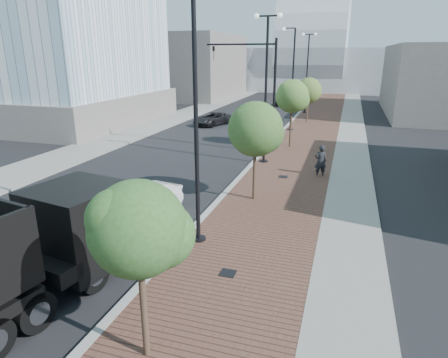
% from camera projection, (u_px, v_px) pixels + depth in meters
% --- Properties ---
extents(sidewalk, '(7.00, 140.00, 0.12)m').
position_uv_depth(sidewalk, '(326.00, 122.00, 41.47)').
color(sidewalk, '#4C2D23').
rests_on(sidewalk, ground).
extents(concrete_strip, '(2.40, 140.00, 0.13)m').
position_uv_depth(concrete_strip, '(352.00, 123.00, 40.69)').
color(concrete_strip, slate).
rests_on(concrete_strip, ground).
extents(curb, '(0.30, 140.00, 0.14)m').
position_uv_depth(curb, '(293.00, 120.00, 42.47)').
color(curb, gray).
rests_on(curb, ground).
extents(west_sidewalk, '(4.00, 140.00, 0.12)m').
position_uv_depth(west_sidewalk, '(183.00, 115.00, 46.21)').
color(west_sidewalk, slate).
rests_on(west_sidewalk, ground).
extents(white_sedan, '(2.49, 4.92, 1.55)m').
position_uv_depth(white_sedan, '(137.00, 204.00, 16.78)').
color(white_sedan, silver).
rests_on(white_sedan, ground).
extents(dark_car_mid, '(3.50, 5.07, 1.29)m').
position_uv_depth(dark_car_mid, '(212.00, 119.00, 39.78)').
color(dark_car_mid, black).
rests_on(dark_car_mid, ground).
extents(dark_car_far, '(3.92, 5.49, 1.48)m').
position_uv_depth(dark_car_far, '(288.00, 100.00, 54.85)').
color(dark_car_far, black).
rests_on(dark_car_far, ground).
extents(pedestrian, '(0.83, 0.69, 1.93)m').
position_uv_depth(pedestrian, '(321.00, 161.00, 22.76)').
color(pedestrian, black).
rests_on(pedestrian, ground).
extents(streetlight_1, '(1.44, 0.56, 9.21)m').
position_uv_depth(streetlight_1, '(193.00, 131.00, 13.80)').
color(streetlight_1, black).
rests_on(streetlight_1, ground).
extents(streetlight_2, '(1.72, 0.56, 9.28)m').
position_uv_depth(streetlight_2, '(266.00, 90.00, 24.51)').
color(streetlight_2, black).
rests_on(streetlight_2, ground).
extents(streetlight_3, '(1.44, 0.56, 9.21)m').
position_uv_depth(streetlight_3, '(291.00, 84.00, 35.58)').
color(streetlight_3, black).
rests_on(streetlight_3, ground).
extents(streetlight_4, '(1.72, 0.56, 9.28)m').
position_uv_depth(streetlight_4, '(307.00, 73.00, 46.29)').
color(streetlight_4, black).
rests_on(streetlight_4, ground).
extents(traffic_mast, '(5.09, 0.20, 8.00)m').
position_uv_depth(traffic_mast, '(262.00, 83.00, 27.44)').
color(traffic_mast, black).
rests_on(traffic_mast, ground).
extents(tree_0, '(2.23, 2.15, 4.47)m').
position_uv_depth(tree_0, '(140.00, 229.00, 8.34)').
color(tree_0, '#382619').
rests_on(tree_0, ground).
extents(tree_1, '(2.62, 2.61, 4.90)m').
position_uv_depth(tree_1, '(257.00, 129.00, 18.26)').
color(tree_1, '#382619').
rests_on(tree_1, ground).
extents(tree_2, '(2.51, 2.48, 5.18)m').
position_uv_depth(tree_2, '(293.00, 97.00, 29.04)').
color(tree_2, '#382619').
rests_on(tree_2, ground).
extents(tree_3, '(2.63, 2.62, 4.68)m').
position_uv_depth(tree_3, '(309.00, 91.00, 40.11)').
color(tree_3, '#382619').
rests_on(tree_3, ground).
extents(tower_podium, '(19.00, 19.00, 3.00)m').
position_uv_depth(tower_podium, '(58.00, 107.00, 41.67)').
color(tower_podium, '#69635E').
rests_on(tower_podium, ground).
extents(convention_center, '(50.00, 30.00, 50.00)m').
position_uv_depth(convention_center, '(315.00, 59.00, 82.07)').
color(convention_center, '#9EA3A7').
rests_on(convention_center, ground).
extents(commercial_block_nw, '(14.00, 20.00, 10.00)m').
position_uv_depth(commercial_block_nw, '(191.00, 66.00, 64.86)').
color(commercial_block_nw, '#655F5B').
rests_on(commercial_block_nw, ground).
extents(commercial_block_ne, '(12.00, 22.00, 8.00)m').
position_uv_depth(commercial_block_ne, '(443.00, 80.00, 45.75)').
color(commercial_block_ne, '#615C58').
rests_on(commercial_block_ne, ground).
extents(utility_cover_1, '(0.50, 0.50, 0.02)m').
position_uv_depth(utility_cover_1, '(228.00, 273.00, 12.72)').
color(utility_cover_1, black).
rests_on(utility_cover_1, sidewalk).
extents(utility_cover_2, '(0.50, 0.50, 0.02)m').
position_uv_depth(utility_cover_2, '(283.00, 177.00, 22.71)').
color(utility_cover_2, black).
rests_on(utility_cover_2, sidewalk).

